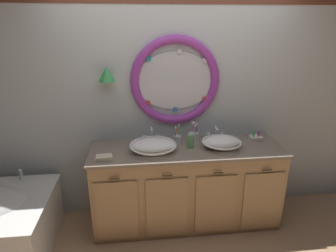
{
  "coord_description": "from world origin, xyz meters",
  "views": [
    {
      "loc": [
        -0.42,
        -2.47,
        2.11
      ],
      "look_at": [
        -0.11,
        0.25,
        1.13
      ],
      "focal_mm": 31.05,
      "sensor_mm": 36.0,
      "label": 1
    }
  ],
  "objects_px": {
    "toothbrush_holder_left": "(177,139)",
    "toiletry_basket": "(256,138)",
    "folded_hand_towel": "(104,158)",
    "soap_dispenser": "(191,141)",
    "sink_basin_right": "(222,142)",
    "sink_basin_left": "(153,145)",
    "toothbrush_holder_right": "(194,136)"
  },
  "relations": [
    {
      "from": "toothbrush_holder_right",
      "to": "toiletry_basket",
      "type": "xyz_separation_m",
      "value": [
        0.68,
        -0.04,
        -0.03
      ]
    },
    {
      "from": "sink_basin_left",
      "to": "sink_basin_right",
      "type": "bearing_deg",
      "value": -0.0
    },
    {
      "from": "soap_dispenser",
      "to": "toiletry_basket",
      "type": "height_order",
      "value": "soap_dispenser"
    },
    {
      "from": "toothbrush_holder_right",
      "to": "soap_dispenser",
      "type": "xyz_separation_m",
      "value": [
        -0.08,
        -0.18,
        0.02
      ]
    },
    {
      "from": "sink_basin_left",
      "to": "folded_hand_towel",
      "type": "bearing_deg",
      "value": -163.63
    },
    {
      "from": "toothbrush_holder_left",
      "to": "soap_dispenser",
      "type": "relative_size",
      "value": 1.26
    },
    {
      "from": "sink_basin_left",
      "to": "soap_dispenser",
      "type": "relative_size",
      "value": 2.75
    },
    {
      "from": "sink_basin_left",
      "to": "soap_dispenser",
      "type": "distance_m",
      "value": 0.39
    },
    {
      "from": "folded_hand_towel",
      "to": "toiletry_basket",
      "type": "bearing_deg",
      "value": 10.58
    },
    {
      "from": "toothbrush_holder_left",
      "to": "soap_dispenser",
      "type": "bearing_deg",
      "value": -46.26
    },
    {
      "from": "soap_dispenser",
      "to": "folded_hand_towel",
      "type": "xyz_separation_m",
      "value": [
        -0.87,
        -0.17,
        -0.06
      ]
    },
    {
      "from": "toothbrush_holder_left",
      "to": "toiletry_basket",
      "type": "relative_size",
      "value": 1.67
    },
    {
      "from": "sink_basin_left",
      "to": "toiletry_basket",
      "type": "bearing_deg",
      "value": 8.11
    },
    {
      "from": "sink_basin_left",
      "to": "sink_basin_right",
      "type": "relative_size",
      "value": 1.17
    },
    {
      "from": "sink_basin_right",
      "to": "toothbrush_holder_left",
      "type": "distance_m",
      "value": 0.47
    },
    {
      "from": "toothbrush_holder_left",
      "to": "toothbrush_holder_right",
      "type": "distance_m",
      "value": 0.2
    },
    {
      "from": "sink_basin_right",
      "to": "toiletry_basket",
      "type": "distance_m",
      "value": 0.47
    },
    {
      "from": "toothbrush_holder_left",
      "to": "folded_hand_towel",
      "type": "distance_m",
      "value": 0.8
    },
    {
      "from": "sink_basin_right",
      "to": "toiletry_basket",
      "type": "height_order",
      "value": "sink_basin_right"
    },
    {
      "from": "toiletry_basket",
      "to": "toothbrush_holder_left",
      "type": "bearing_deg",
      "value": -179.44
    },
    {
      "from": "toiletry_basket",
      "to": "folded_hand_towel",
      "type": "bearing_deg",
      "value": -169.42
    },
    {
      "from": "sink_basin_right",
      "to": "soap_dispenser",
      "type": "height_order",
      "value": "soap_dispenser"
    },
    {
      "from": "folded_hand_towel",
      "to": "toiletry_basket",
      "type": "relative_size",
      "value": 1.22
    },
    {
      "from": "soap_dispenser",
      "to": "sink_basin_left",
      "type": "bearing_deg",
      "value": -175.41
    },
    {
      "from": "toiletry_basket",
      "to": "soap_dispenser",
      "type": "bearing_deg",
      "value": -170.11
    },
    {
      "from": "toothbrush_holder_right",
      "to": "sink_basin_right",
      "type": "bearing_deg",
      "value": -40.32
    },
    {
      "from": "soap_dispenser",
      "to": "toiletry_basket",
      "type": "distance_m",
      "value": 0.77
    },
    {
      "from": "toothbrush_holder_left",
      "to": "folded_hand_towel",
      "type": "bearing_deg",
      "value": -158.45
    },
    {
      "from": "soap_dispenser",
      "to": "toothbrush_holder_left",
      "type": "bearing_deg",
      "value": 133.74
    },
    {
      "from": "toothbrush_holder_right",
      "to": "toiletry_basket",
      "type": "bearing_deg",
      "value": -3.68
    },
    {
      "from": "folded_hand_towel",
      "to": "toiletry_basket",
      "type": "height_order",
      "value": "toiletry_basket"
    },
    {
      "from": "sink_basin_right",
      "to": "folded_hand_towel",
      "type": "distance_m",
      "value": 1.2
    }
  ]
}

